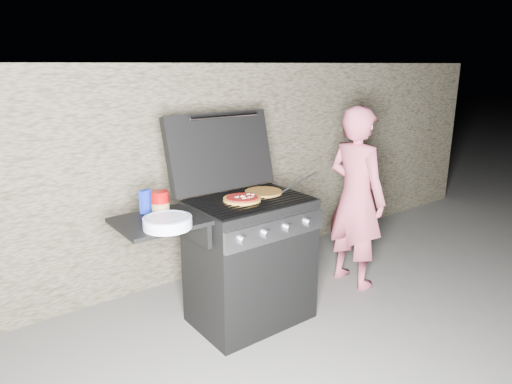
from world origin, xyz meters
TOP-DOWN VIEW (x-y plane):
  - ground at (0.00, 0.00)m, footprint 50.00×50.00m
  - stone_wall at (0.00, 1.05)m, footprint 8.00×0.35m
  - gas_grill at (-0.25, 0.00)m, footprint 1.34×0.79m
  - pizza_topped at (-0.07, -0.00)m, footprint 0.31×0.31m
  - pizza_plain at (0.16, 0.06)m, footprint 0.32×0.32m
  - sauce_jar at (-0.64, 0.04)m, footprint 0.13×0.13m
  - blue_carton at (-0.68, 0.17)m, footprint 0.08×0.06m
  - plate_stack at (-0.69, -0.16)m, footprint 0.30×0.30m
  - person at (1.04, -0.04)m, footprint 0.36×0.55m
  - tongs at (0.44, 0.00)m, footprint 0.45×0.09m

SIDE VIEW (x-z plane):
  - ground at x=0.00m, z-range 0.00..0.00m
  - gas_grill at x=-0.25m, z-range 0.00..0.91m
  - person at x=1.04m, z-range 0.00..1.49m
  - stone_wall at x=0.00m, z-range 0.00..1.80m
  - pizza_plain at x=0.16m, z-range 0.91..0.93m
  - pizza_topped at x=-0.07m, z-range 0.91..0.94m
  - plate_stack at x=-0.69m, z-range 0.90..0.97m
  - tongs at x=0.44m, z-range 0.91..1.00m
  - blue_carton at x=-0.68m, z-range 0.90..1.05m
  - sauce_jar at x=-0.64m, z-range 0.90..1.06m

